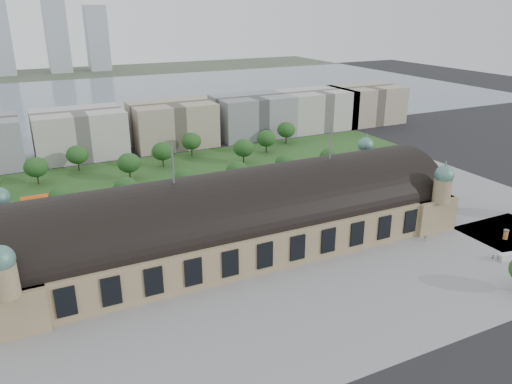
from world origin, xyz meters
name	(u,v)px	position (x,y,z in m)	size (l,w,h in m)	color
ground	(237,247)	(0.00, 0.00, 0.00)	(900.00, 900.00, 0.00)	black
station	(236,218)	(0.00, 0.00, 10.28)	(150.00, 48.40, 44.30)	#9F8962
plaza_south	(340,307)	(10.00, -44.00, 0.00)	(190.00, 48.00, 0.12)	gray
plaza_east	(463,197)	(103.00, 0.00, 0.00)	(56.00, 100.00, 0.12)	gray
road_slab	(147,217)	(-20.00, 38.00, 0.00)	(260.00, 26.00, 0.10)	black
grass_belt	(128,173)	(-15.00, 93.00, 0.00)	(300.00, 45.00, 0.10)	#274F1F
petrol_station	(44,200)	(-53.91, 65.28, 2.95)	(14.00, 13.00, 5.05)	#E5510D
lake	(90,101)	(0.00, 298.00, 0.00)	(700.00, 320.00, 0.08)	slate
far_shore	(63,73)	(0.00, 498.00, 0.00)	(700.00, 120.00, 0.14)	#44513D
far_tower_mid	(57,35)	(0.00, 508.00, 42.50)	(24.00, 24.00, 85.00)	#9EA8B2
far_tower_right	(97,38)	(45.00, 508.00, 37.50)	(24.00, 24.00, 75.00)	#9EA8B2
office_3	(79,134)	(-30.00, 133.00, 12.00)	(45.00, 32.00, 24.00)	#B6B5AD
office_4	(172,124)	(20.00, 133.00, 12.00)	(45.00, 32.00, 24.00)	tan
office_5	(252,116)	(70.00, 133.00, 12.00)	(45.00, 32.00, 24.00)	gray
office_6	(315,109)	(115.00, 133.00, 12.00)	(45.00, 32.00, 24.00)	#B6B5AD
office_7	(366,104)	(155.00, 133.00, 12.00)	(45.00, 32.00, 24.00)	tan
tree_row_3	(61,197)	(-48.00, 53.00, 7.43)	(9.60, 9.60, 11.52)	#2D2116
tree_row_4	(126,187)	(-24.00, 53.00, 7.43)	(9.60, 9.60, 11.52)	#2D2116
tree_row_5	(184,179)	(0.00, 53.00, 7.43)	(9.60, 9.60, 11.52)	#2D2116
tree_row_6	(237,171)	(24.00, 53.00, 7.43)	(9.60, 9.60, 11.52)	#2D2116
tree_row_7	(285,163)	(48.00, 53.00, 7.43)	(9.60, 9.60, 11.52)	#2D2116
tree_row_8	(330,157)	(72.00, 53.00, 7.43)	(9.60, 9.60, 11.52)	#2D2116
tree_row_9	(370,151)	(96.00, 53.00, 7.43)	(9.60, 9.60, 11.52)	#2D2116
tree_belt_4	(36,167)	(-54.00, 95.00, 8.05)	(10.40, 10.40, 12.48)	#2D2116
tree_belt_5	(77,155)	(-35.00, 107.00, 8.05)	(10.40, 10.40, 12.48)	#2D2116
tree_belt_6	(129,163)	(-16.00, 83.00, 8.05)	(10.40, 10.40, 12.48)	#2D2116
tree_belt_7	(162,151)	(3.00, 95.00, 8.05)	(10.40, 10.40, 12.48)	#2D2116
tree_belt_8	(191,141)	(22.00, 107.00, 8.05)	(10.40, 10.40, 12.48)	#2D2116
tree_belt_9	(244,148)	(41.00, 83.00, 8.05)	(10.40, 10.40, 12.48)	#2D2116
tree_belt_10	(266,138)	(60.00, 95.00, 8.05)	(10.40, 10.40, 12.48)	#2D2116
tree_belt_11	(286,130)	(79.00, 107.00, 8.05)	(10.40, 10.40, 12.48)	#2D2116
traffic_car_2	(32,245)	(-60.49, 29.59, 0.75)	(2.49, 5.41, 1.50)	black
traffic_car_3	(90,220)	(-40.26, 42.04, 0.79)	(2.22, 5.47, 1.59)	maroon
traffic_car_4	(218,209)	(6.00, 30.86, 0.80)	(1.89, 4.69, 1.60)	#1D1A48
traffic_car_5	(247,193)	(23.51, 42.12, 0.69)	(1.45, 4.17, 1.37)	#505457
traffic_car_6	(384,178)	(88.34, 32.35, 0.78)	(2.57, 5.58, 1.55)	silver
parked_car_1	(67,246)	(-50.12, 24.23, 0.73)	(2.43, 5.28, 1.47)	maroon
parked_car_3	(118,240)	(-34.45, 21.00, 0.68)	(1.60, 3.99, 1.36)	#575B5F
parked_car_4	(36,250)	(-59.67, 25.00, 0.77)	(1.64, 4.70, 1.55)	silver
parked_car_5	(130,233)	(-29.45, 25.00, 0.69)	(2.30, 4.99, 1.39)	gray
parked_car_6	(159,232)	(-20.08, 21.00, 0.78)	(2.19, 5.38, 1.56)	black
bus_west	(167,221)	(-15.70, 27.00, 1.73)	(2.91, 12.42, 3.46)	#CF4421
bus_mid	(183,212)	(-7.84, 32.00, 1.81)	(3.04, 12.98, 3.62)	beige
bus_east	(260,200)	(24.15, 30.80, 1.68)	(2.83, 12.08, 3.37)	#BBB5AE
van_south	(506,257)	(71.39, -45.48, 1.10)	(5.59, 3.02, 2.30)	silver
advertising_column	(506,234)	(84.32, -35.02, 1.81)	(1.84, 1.84, 3.49)	red
pedestrian_0	(425,238)	(58.93, -24.00, 0.93)	(0.91, 0.52, 1.86)	gray
pedestrian_1	(493,257)	(68.57, -43.18, 0.77)	(0.56, 0.37, 1.54)	gray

